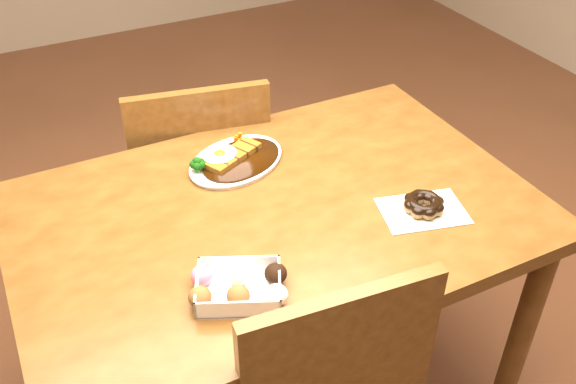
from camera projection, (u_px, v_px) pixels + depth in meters
name	position (u px, v px, depth m)	size (l,w,h in m)	color
table	(277.00, 240.00, 1.55)	(1.20, 0.80, 0.75)	#502E10
chair_far	(200.00, 183.00, 2.03)	(0.49, 0.49, 0.87)	#502E10
katsu_curry_plate	(234.00, 159.00, 1.63)	(0.32, 0.28, 0.05)	white
donut_box	(239.00, 286.00, 1.26)	(0.20, 0.19, 0.05)	white
pon_de_ring	(424.00, 205.00, 1.47)	(0.22, 0.18, 0.04)	silver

